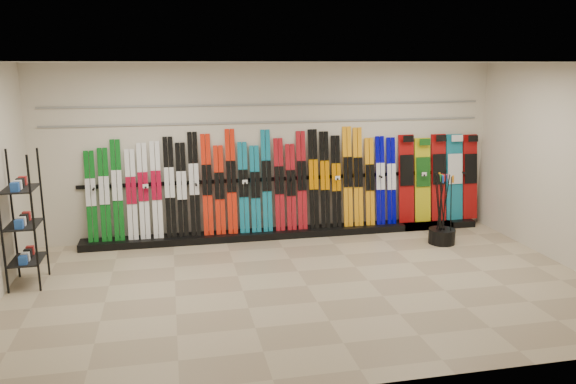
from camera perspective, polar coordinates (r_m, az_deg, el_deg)
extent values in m
plane|color=gray|center=(7.83, 1.94, -9.47)|extent=(8.00, 8.00, 0.00)
plane|color=beige|center=(9.80, -1.51, 4.22)|extent=(8.00, 0.00, 8.00)
plane|color=beige|center=(9.20, 27.00, 2.24)|extent=(0.00, 5.00, 5.00)
plane|color=silver|center=(7.24, 2.12, 13.05)|extent=(8.00, 8.00, 0.00)
cube|color=black|center=(9.95, 0.05, -4.15)|extent=(8.00, 0.40, 0.12)
cube|color=#0D631A|center=(9.69, -19.38, -0.46)|extent=(0.17, 0.24, 1.49)
cube|color=#0D631A|center=(9.66, -18.13, -0.28)|extent=(0.17, 0.24, 1.53)
cube|color=#0D631A|center=(9.64, -16.95, 0.17)|extent=(0.17, 0.26, 1.66)
cube|color=white|center=(9.62, -15.62, -0.27)|extent=(0.17, 0.24, 1.49)
cube|color=white|center=(9.61, -14.47, 0.07)|extent=(0.17, 0.25, 1.59)
cube|color=white|center=(9.60, -13.21, 0.20)|extent=(0.17, 0.26, 1.61)
cube|color=black|center=(9.59, -11.93, 0.46)|extent=(0.17, 0.27, 1.68)
cube|color=black|center=(9.60, -10.74, 0.21)|extent=(0.17, 0.25, 1.57)
cube|color=black|center=(9.60, -9.52, 0.79)|extent=(0.17, 0.28, 1.75)
cube|color=red|center=(9.61, -8.24, 0.73)|extent=(0.17, 0.27, 1.71)
cube|color=red|center=(9.63, -6.97, 0.19)|extent=(0.17, 0.24, 1.51)
cube|color=red|center=(9.64, -5.79, 1.06)|extent=(0.17, 0.28, 1.78)
cube|color=#137795|center=(9.67, -4.55, 0.44)|extent=(0.17, 0.25, 1.56)
cube|color=#137795|center=(9.70, -3.34, 0.30)|extent=(0.17, 0.24, 1.49)
cube|color=#137795|center=(9.73, -2.19, 1.14)|extent=(0.17, 0.28, 1.75)
cube|color=#A7131C|center=(9.77, -0.90, 0.75)|extent=(0.17, 0.26, 1.60)
cube|color=#A7131C|center=(9.81, 0.30, 0.50)|extent=(0.17, 0.24, 1.50)
cube|color=#A7131C|center=(9.85, 1.40, 1.18)|extent=(0.17, 0.27, 1.71)
cube|color=black|center=(9.90, 2.60, 1.30)|extent=(0.17, 0.28, 1.74)
cube|color=black|center=(9.95, 3.76, 1.23)|extent=(0.17, 0.27, 1.70)
cube|color=black|center=(10.02, 4.92, 1.06)|extent=(0.17, 0.26, 1.62)
cube|color=orange|center=(10.07, 6.08, 1.54)|extent=(0.17, 0.28, 1.77)
cube|color=orange|center=(10.14, 7.13, 1.53)|extent=(0.17, 0.28, 1.75)
cube|color=orange|center=(10.22, 8.31, 1.04)|extent=(0.17, 0.25, 1.56)
cube|color=#04039E|center=(10.29, 9.36, 1.15)|extent=(0.17, 0.25, 1.59)
cube|color=#04039E|center=(10.36, 10.44, 1.12)|extent=(0.17, 0.25, 1.56)
cube|color=#990C0C|center=(10.49, 11.93, 1.31)|extent=(0.29, 0.25, 1.60)
cube|color=gold|center=(10.62, 13.51, 1.19)|extent=(0.30, 0.24, 1.54)
cube|color=#990C0C|center=(10.76, 15.05, 1.42)|extent=(0.28, 0.25, 1.60)
cube|color=#14728C|center=(10.91, 16.55, 1.46)|extent=(0.32, 0.24, 1.59)
cube|color=#990C0C|center=(11.07, 18.01, 1.47)|extent=(0.28, 0.24, 1.57)
cube|color=black|center=(8.39, -25.33, -2.53)|extent=(0.40, 0.60, 1.85)
cylinder|color=black|center=(9.88, 15.35, -4.35)|extent=(0.45, 0.45, 0.25)
cylinder|color=black|center=(9.72, 15.62, -1.69)|extent=(0.12, 0.02, 1.18)
cylinder|color=black|center=(9.66, 16.22, -1.81)|extent=(0.14, 0.13, 1.17)
cylinder|color=black|center=(9.69, 15.60, -1.73)|extent=(0.05, 0.05, 1.18)
cylinder|color=black|center=(9.70, 15.09, -1.68)|extent=(0.15, 0.06, 1.17)
cylinder|color=black|center=(9.76, 15.17, -1.60)|extent=(0.15, 0.07, 1.17)
cylinder|color=black|center=(9.86, 14.98, -1.44)|extent=(0.15, 0.12, 1.17)
cylinder|color=black|center=(9.60, 15.28, -1.85)|extent=(0.11, 0.11, 1.18)
cylinder|color=black|center=(9.67, 15.19, -1.74)|extent=(0.05, 0.05, 1.18)
cylinder|color=black|center=(9.73, 15.41, -1.65)|extent=(0.15, 0.15, 1.17)
cube|color=gray|center=(9.71, -1.51, 7.12)|extent=(7.60, 0.02, 0.03)
cube|color=gray|center=(9.69, -1.52, 8.89)|extent=(7.60, 0.02, 0.03)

